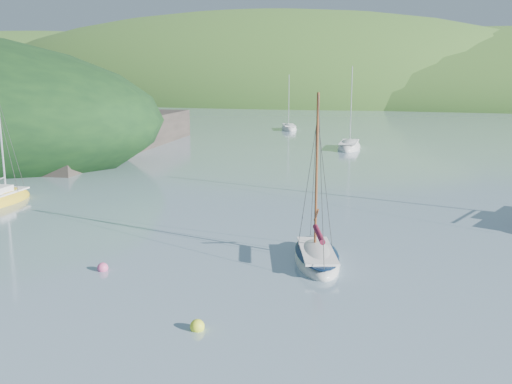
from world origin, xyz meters
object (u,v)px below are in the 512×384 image
(sailboat_yellow, at_px, (0,200))
(distant_sloop_a, at_px, (349,147))
(daysailer_white, at_px, (316,258))
(distant_sloop_c, at_px, (289,129))

(sailboat_yellow, relative_size, distant_sloop_a, 0.75)
(sailboat_yellow, xyz_separation_m, distant_sloop_a, (15.95, 35.38, -0.00))
(daysailer_white, bearing_deg, sailboat_yellow, 147.49)
(sailboat_yellow, relative_size, distant_sloop_c, 0.84)
(daysailer_white, bearing_deg, distant_sloop_a, 77.89)
(daysailer_white, relative_size, distant_sloop_a, 0.81)
(sailboat_yellow, bearing_deg, distant_sloop_a, 56.98)
(daysailer_white, distance_m, distant_sloop_a, 40.33)
(sailboat_yellow, height_order, distant_sloop_a, distant_sloop_a)
(distant_sloop_a, relative_size, distant_sloop_c, 1.11)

